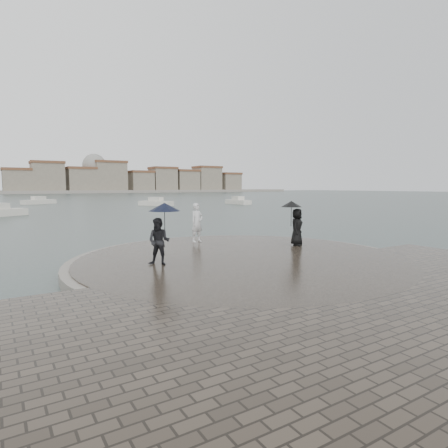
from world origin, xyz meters
TOP-DOWN VIEW (x-y plane):
  - ground at (0.00, 0.00)m, footprint 400.00×400.00m
  - kerb_ring at (0.00, 3.50)m, footprint 12.50×12.50m
  - quay_tip at (0.00, 3.50)m, footprint 11.90×11.90m
  - statue at (0.22, 7.56)m, footprint 0.74×0.58m
  - visitor_left at (-3.11, 3.72)m, footprint 1.26×1.10m
  - visitor_right at (3.41, 4.41)m, footprint 1.18×1.00m
  - boats at (7.58, 46.24)m, footprint 37.67×30.26m

SIDE VIEW (x-z plane):
  - ground at x=0.00m, z-range 0.00..0.00m
  - kerb_ring at x=0.00m, z-range 0.00..0.32m
  - quay_tip at x=0.00m, z-range 0.00..0.36m
  - boats at x=7.58m, z-range -0.37..1.13m
  - statue at x=0.22m, z-range 0.36..2.17m
  - visitor_right at x=3.41m, z-range 0.45..2.40m
  - visitor_left at x=-3.11m, z-range 0.47..2.51m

